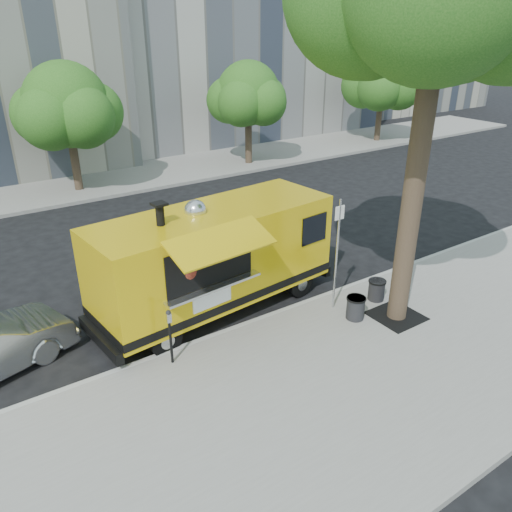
{
  "coord_description": "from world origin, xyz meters",
  "views": [
    {
      "loc": [
        -6.5,
        -9.87,
        6.96
      ],
      "look_at": [
        0.14,
        0.0,
        1.41
      ],
      "focal_mm": 35.0,
      "sensor_mm": 36.0,
      "label": 1
    }
  ],
  "objects_px": {
    "far_tree_d": "(383,79)",
    "sign_post": "(337,249)",
    "food_truck": "(215,257)",
    "parking_meter": "(170,330)",
    "far_tree_b": "(66,105)",
    "trash_bin_right": "(377,289)",
    "far_tree_c": "(248,94)",
    "trash_bin_left": "(356,307)"
  },
  "relations": [
    {
      "from": "food_truck",
      "to": "trash_bin_right",
      "type": "bearing_deg",
      "value": -36.03
    },
    {
      "from": "trash_bin_left",
      "to": "trash_bin_right",
      "type": "xyz_separation_m",
      "value": [
        1.15,
        0.38,
        -0.01
      ]
    },
    {
      "from": "far_tree_b",
      "to": "trash_bin_left",
      "type": "bearing_deg",
      "value": -79.98
    },
    {
      "from": "far_tree_d",
      "to": "trash_bin_left",
      "type": "distance_m",
      "value": 22.37
    },
    {
      "from": "far_tree_d",
      "to": "far_tree_b",
      "type": "bearing_deg",
      "value": 179.7
    },
    {
      "from": "parking_meter",
      "to": "food_truck",
      "type": "distance_m",
      "value": 2.69
    },
    {
      "from": "far_tree_d",
      "to": "parking_meter",
      "type": "distance_m",
      "value": 25.38
    },
    {
      "from": "far_tree_b",
      "to": "trash_bin_left",
      "type": "distance_m",
      "value": 15.57
    },
    {
      "from": "far_tree_d",
      "to": "sign_post",
      "type": "relative_size",
      "value": 1.88
    },
    {
      "from": "far_tree_c",
      "to": "parking_meter",
      "type": "bearing_deg",
      "value": -128.66
    },
    {
      "from": "sign_post",
      "to": "trash_bin_right",
      "type": "xyz_separation_m",
      "value": [
        1.25,
        -0.34,
        -1.39
      ]
    },
    {
      "from": "far_tree_b",
      "to": "trash_bin_left",
      "type": "xyz_separation_m",
      "value": [
        2.64,
        -14.97,
        -3.36
      ]
    },
    {
      "from": "far_tree_b",
      "to": "food_truck",
      "type": "relative_size",
      "value": 0.8
    },
    {
      "from": "far_tree_d",
      "to": "far_tree_c",
      "type": "bearing_deg",
      "value": -178.85
    },
    {
      "from": "far_tree_b",
      "to": "trash_bin_right",
      "type": "height_order",
      "value": "far_tree_b"
    },
    {
      "from": "parking_meter",
      "to": "far_tree_b",
      "type": "bearing_deg",
      "value": 81.9
    },
    {
      "from": "sign_post",
      "to": "food_truck",
      "type": "bearing_deg",
      "value": 143.68
    },
    {
      "from": "trash_bin_right",
      "to": "far_tree_d",
      "type": "bearing_deg",
      "value": 43.62
    },
    {
      "from": "far_tree_b",
      "to": "sign_post",
      "type": "height_order",
      "value": "far_tree_b"
    },
    {
      "from": "far_tree_d",
      "to": "parking_meter",
      "type": "relative_size",
      "value": 4.23
    },
    {
      "from": "parking_meter",
      "to": "trash_bin_left",
      "type": "height_order",
      "value": "parking_meter"
    },
    {
      "from": "sign_post",
      "to": "trash_bin_right",
      "type": "relative_size",
      "value": 5.24
    },
    {
      "from": "far_tree_b",
      "to": "food_truck",
      "type": "xyz_separation_m",
      "value": [
        0.06,
        -12.42,
        -2.28
      ]
    },
    {
      "from": "far_tree_b",
      "to": "parking_meter",
      "type": "xyz_separation_m",
      "value": [
        -2.0,
        -14.05,
        -2.85
      ]
    },
    {
      "from": "sign_post",
      "to": "trash_bin_right",
      "type": "distance_m",
      "value": 1.9
    },
    {
      "from": "sign_post",
      "to": "food_truck",
      "type": "xyz_separation_m",
      "value": [
        -2.49,
        1.83,
        -0.3
      ]
    },
    {
      "from": "trash_bin_right",
      "to": "food_truck",
      "type": "bearing_deg",
      "value": 149.84
    },
    {
      "from": "far_tree_d",
      "to": "parking_meter",
      "type": "xyz_separation_m",
      "value": [
        -21.0,
        -13.95,
        -2.91
      ]
    },
    {
      "from": "trash_bin_left",
      "to": "food_truck",
      "type": "bearing_deg",
      "value": 135.38
    },
    {
      "from": "parking_meter",
      "to": "trash_bin_left",
      "type": "relative_size",
      "value": 2.24
    },
    {
      "from": "far_tree_b",
      "to": "far_tree_d",
      "type": "relative_size",
      "value": 0.97
    },
    {
      "from": "far_tree_b",
      "to": "far_tree_d",
      "type": "height_order",
      "value": "far_tree_d"
    },
    {
      "from": "far_tree_d",
      "to": "sign_post",
      "type": "xyz_separation_m",
      "value": [
        -16.45,
        -14.15,
        -2.04
      ]
    },
    {
      "from": "far_tree_b",
      "to": "food_truck",
      "type": "bearing_deg",
      "value": -89.75
    },
    {
      "from": "far_tree_d",
      "to": "food_truck",
      "type": "xyz_separation_m",
      "value": [
        -18.94,
        -12.32,
        -2.34
      ]
    },
    {
      "from": "sign_post",
      "to": "trash_bin_left",
      "type": "distance_m",
      "value": 1.56
    },
    {
      "from": "food_truck",
      "to": "sign_post",
      "type": "bearing_deg",
      "value": -42.18
    },
    {
      "from": "sign_post",
      "to": "parking_meter",
      "type": "xyz_separation_m",
      "value": [
        -4.55,
        0.2,
        -0.87
      ]
    },
    {
      "from": "far_tree_d",
      "to": "food_truck",
      "type": "distance_m",
      "value": 22.72
    },
    {
      "from": "sign_post",
      "to": "far_tree_c",
      "type": "bearing_deg",
      "value": 65.19
    },
    {
      "from": "parking_meter",
      "to": "trash_bin_left",
      "type": "xyz_separation_m",
      "value": [
        4.64,
        -0.92,
        -0.51
      ]
    },
    {
      "from": "far_tree_b",
      "to": "far_tree_c",
      "type": "relative_size",
      "value": 1.06
    }
  ]
}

